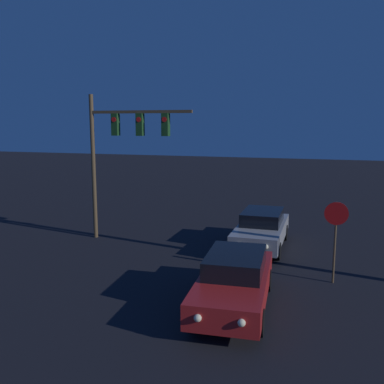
# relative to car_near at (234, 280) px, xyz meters

# --- Properties ---
(car_near) EXTENTS (2.06, 4.72, 1.46)m
(car_near) POSITION_rel_car_near_xyz_m (0.00, 0.00, 0.00)
(car_near) COLOR #B21E1E
(car_near) RESTS_ON ground_plane
(car_far) EXTENTS (1.83, 4.64, 1.46)m
(car_far) POSITION_rel_car_near_xyz_m (-0.14, 5.90, 0.00)
(car_far) COLOR #99999E
(car_far) RESTS_ON ground_plane
(traffic_signal_mast) EXTENTS (4.51, 0.30, 6.12)m
(traffic_signal_mast) POSITION_rel_car_near_xyz_m (-5.98, 5.23, 3.43)
(traffic_signal_mast) COLOR brown
(traffic_signal_mast) RESTS_ON ground_plane
(stop_sign) EXTENTS (0.71, 0.07, 2.57)m
(stop_sign) POSITION_rel_car_near_xyz_m (2.58, 2.67, 1.03)
(stop_sign) COLOR brown
(stop_sign) RESTS_ON ground_plane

